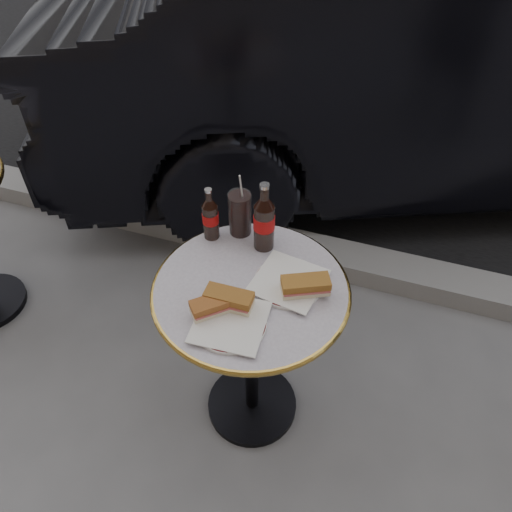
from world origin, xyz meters
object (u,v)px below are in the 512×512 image
(bistro_table, at_px, (252,355))
(cola_bottle_left, at_px, (210,214))
(parked_car, at_px, (470,45))
(cola_bottle_right, at_px, (264,217))
(cola_glass, at_px, (240,213))
(plate_left, at_px, (230,323))
(plate_right, at_px, (288,283))

(bistro_table, xyz_separation_m, cola_bottle_left, (-0.20, 0.18, 0.47))
(bistro_table, height_order, parked_car, parked_car)
(cola_bottle_right, xyz_separation_m, cola_glass, (-0.10, 0.04, -0.05))
(plate_left, distance_m, cola_bottle_right, 0.37)
(plate_left, height_order, cola_bottle_left, cola_bottle_left)
(plate_right, bearing_deg, cola_glass, 140.83)
(parked_car, bearing_deg, cola_bottle_right, 139.10)
(plate_right, distance_m, cola_bottle_right, 0.22)
(plate_right, bearing_deg, plate_left, -119.03)
(plate_left, height_order, plate_right, same)
(cola_bottle_left, xyz_separation_m, cola_bottle_right, (0.18, 0.01, 0.03))
(cola_bottle_right, relative_size, parked_car, 0.05)
(plate_left, relative_size, cola_bottle_left, 1.07)
(cola_bottle_right, bearing_deg, plate_right, -47.98)
(plate_left, xyz_separation_m, parked_car, (0.59, 2.24, 0.03))
(plate_right, height_order, cola_bottle_right, cola_bottle_right)
(cola_bottle_right, height_order, cola_glass, cola_bottle_right)
(bistro_table, distance_m, parked_car, 2.20)
(parked_car, bearing_deg, cola_glass, 135.99)
(plate_left, distance_m, plate_right, 0.24)
(bistro_table, xyz_separation_m, plate_left, (-0.01, -0.16, 0.37))
(plate_right, bearing_deg, parked_car, 76.83)
(plate_right, xyz_separation_m, cola_glass, (-0.22, 0.18, 0.07))
(cola_bottle_right, relative_size, cola_glass, 1.57)
(parked_car, bearing_deg, plate_left, 141.96)
(parked_car, bearing_deg, cola_bottle_left, 134.33)
(cola_glass, bearing_deg, plate_left, -74.22)
(plate_left, relative_size, parked_car, 0.05)
(cola_glass, bearing_deg, cola_bottle_left, -147.29)
(cola_bottle_left, distance_m, cola_glass, 0.10)
(cola_bottle_left, relative_size, parked_car, 0.04)
(bistro_table, bearing_deg, cola_bottle_left, 138.68)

